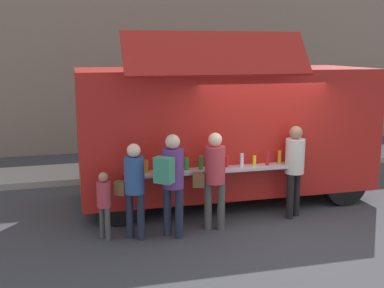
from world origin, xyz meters
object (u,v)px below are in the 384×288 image
(customer_mid_with_backpack, at_px, (172,176))
(customer_extra_browsing, at_px, (295,163))
(food_truck_main, at_px, (225,129))
(child_near_queue, at_px, (104,200))
(customer_rear_waiting, at_px, (134,183))
(customer_front_ordering, at_px, (214,173))
(trash_bin, at_px, (337,145))

(customer_mid_with_backpack, bearing_deg, customer_extra_browsing, -37.37)
(food_truck_main, xyz_separation_m, child_near_queue, (-2.62, -1.51, -0.82))
(customer_mid_with_backpack, xyz_separation_m, customer_rear_waiting, (-0.61, 0.12, -0.11))
(customer_front_ordering, bearing_deg, trash_bin, -35.28)
(food_truck_main, distance_m, child_near_queue, 3.13)
(trash_bin, distance_m, child_near_queue, 7.76)
(child_near_queue, bearing_deg, customer_mid_with_backpack, -42.36)
(trash_bin, xyz_separation_m, customer_front_ordering, (-4.87, -3.90, 0.54))
(customer_extra_browsing, xyz_separation_m, child_near_queue, (-3.51, -0.14, -0.35))
(food_truck_main, height_order, child_near_queue, food_truck_main)
(customer_front_ordering, height_order, child_near_queue, customer_front_ordering)
(customer_mid_with_backpack, relative_size, child_near_queue, 1.53)
(customer_front_ordering, distance_m, customer_mid_with_backpack, 0.80)
(customer_mid_with_backpack, bearing_deg, customer_front_ordering, -34.11)
(customer_rear_waiting, xyz_separation_m, child_near_queue, (-0.48, 0.11, -0.28))
(customer_front_ordering, xyz_separation_m, child_near_queue, (-1.88, 0.07, -0.34))
(food_truck_main, xyz_separation_m, customer_front_ordering, (-0.74, -1.58, -0.48))
(trash_bin, xyz_separation_m, customer_mid_with_backpack, (-5.65, -4.06, 0.59))
(trash_bin, distance_m, customer_mid_with_backpack, 6.99)
(customer_mid_with_backpack, height_order, child_near_queue, customer_mid_with_backpack)
(child_near_queue, bearing_deg, customer_extra_browsing, -28.20)
(customer_front_ordering, bearing_deg, customer_rear_waiting, 107.72)
(food_truck_main, bearing_deg, customer_extra_browsing, -56.12)
(customer_extra_browsing, bearing_deg, food_truck_main, -0.08)
(customer_extra_browsing, bearing_deg, child_near_queue, 59.15)
(customer_front_ordering, bearing_deg, customer_extra_browsing, -66.95)
(trash_bin, height_order, customer_mid_with_backpack, customer_mid_with_backpack)
(customer_front_ordering, height_order, customer_extra_browsing, customer_extra_browsing)
(food_truck_main, bearing_deg, customer_mid_with_backpack, -130.27)
(food_truck_main, height_order, trash_bin, food_truck_main)
(food_truck_main, bearing_deg, customer_front_ordering, -114.20)
(customer_extra_browsing, bearing_deg, customer_rear_waiting, 61.52)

